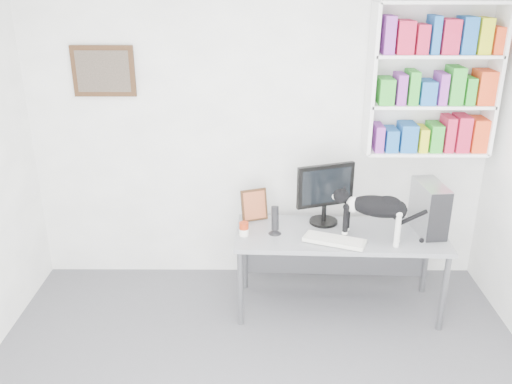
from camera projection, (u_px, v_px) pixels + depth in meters
room at (260, 238)px, 2.86m from camera, size 4.01×4.01×2.70m
bookshelf at (433, 80)px, 4.38m from camera, size 1.03×0.28×1.24m
wall_art at (103, 71)px, 4.49m from camera, size 0.52×0.04×0.42m
desk at (338, 271)px, 4.51m from camera, size 1.71×0.72×0.70m
monitor at (325, 194)px, 4.46m from camera, size 0.55×0.39×0.53m
keyboard at (335, 240)px, 4.22m from camera, size 0.51×0.34×0.04m
pc_tower at (429, 208)px, 4.34m from camera, size 0.22×0.43×0.41m
speaker at (275, 220)px, 4.32m from camera, size 0.12×0.12×0.24m
leaning_print at (254, 204)px, 4.57m from camera, size 0.24×0.16×0.28m
soup_can at (244, 229)px, 4.32m from camera, size 0.08×0.08×0.11m
cat at (375, 218)px, 4.17m from camera, size 0.67×0.37×0.40m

